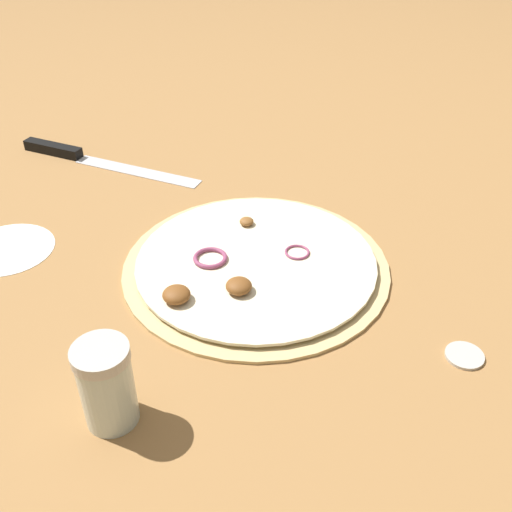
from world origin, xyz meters
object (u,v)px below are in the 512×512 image
pizza (255,264)px  knife (77,155)px  loose_cap (465,355)px  spice_jar (106,384)px

pizza → knife: bearing=134.4°
knife → loose_cap: size_ratio=7.68×
knife → spice_jar: 0.59m
pizza → knife: (-0.31, 0.32, -0.00)m
loose_cap → pizza: bearing=145.2°
loose_cap → knife: bearing=138.6°
pizza → knife: pizza is taller
pizza → spice_jar: (-0.14, -0.24, 0.04)m
loose_cap → spice_jar: bearing=-167.4°
pizza → loose_cap: (0.23, -0.16, -0.00)m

